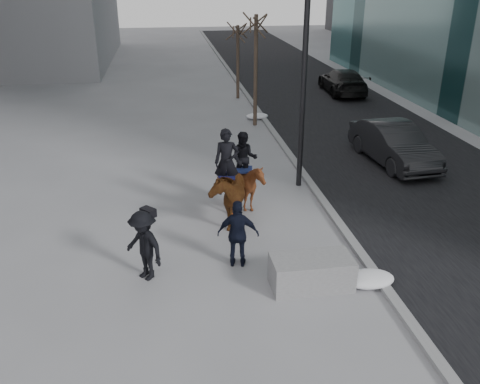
{
  "coord_description": "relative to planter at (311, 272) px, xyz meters",
  "views": [
    {
      "loc": [
        -1.78,
        -10.82,
        6.79
      ],
      "look_at": [
        0.0,
        1.2,
        1.5
      ],
      "focal_mm": 38.0,
      "sensor_mm": 36.0,
      "label": 1
    }
  ],
  "objects": [
    {
      "name": "car_far",
      "position": [
        7.47,
        19.65,
        0.35
      ],
      "size": [
        2.33,
        5.14,
        1.46
      ],
      "primitive_type": "imported",
      "rotation": [
        0.0,
        0.0,
        3.09
      ],
      "color": "black",
      "rests_on": "ground"
    },
    {
      "name": "planter",
      "position": [
        0.0,
        0.0,
        0.0
      ],
      "size": [
        1.89,
        0.96,
        0.75
      ],
      "primitive_type": "cube",
      "rotation": [
        0.0,
        0.0,
        0.01
      ],
      "color": "gray",
      "rests_on": "ground"
    },
    {
      "name": "mounted_left",
      "position": [
        -1.52,
        3.53,
        0.67
      ],
      "size": [
        1.3,
        2.29,
        2.81
      ],
      "color": "#461D0E",
      "rests_on": "ground"
    },
    {
      "name": "ground",
      "position": [
        -1.34,
        1.11,
        -0.38
      ],
      "size": [
        120.0,
        120.0,
        0.0
      ],
      "primitive_type": "plane",
      "color": "gray",
      "rests_on": "ground"
    },
    {
      "name": "mounted_right",
      "position": [
        -0.88,
        4.43,
        0.6
      ],
      "size": [
        1.54,
        1.66,
        2.43
      ],
      "color": "#47220E",
      "rests_on": "ground"
    },
    {
      "name": "curb",
      "position": [
        1.66,
        11.11,
        -0.32
      ],
      "size": [
        0.25,
        90.0,
        0.12
      ],
      "primitive_type": "cube",
      "color": "gray",
      "rests_on": "ground"
    },
    {
      "name": "tree_near",
      "position": [
        1.06,
        13.6,
        2.43
      ],
      "size": [
        1.2,
        1.2,
        5.62
      ],
      "primitive_type": null,
      "color": "#382E21",
      "rests_on": "ground"
    },
    {
      "name": "lamppost",
      "position": [
        1.26,
        6.01,
        4.62
      ],
      "size": [
        0.25,
        0.8,
        9.09
      ],
      "color": "black",
      "rests_on": "ground"
    },
    {
      "name": "road",
      "position": [
        5.66,
        11.11,
        -0.37
      ],
      "size": [
        8.0,
        90.0,
        0.01
      ],
      "primitive_type": "cube",
      "color": "black",
      "rests_on": "ground"
    },
    {
      "name": "feeder",
      "position": [
        -1.55,
        1.17,
        0.5
      ],
      "size": [
        1.1,
        0.96,
        1.75
      ],
      "color": "black",
      "rests_on": "ground"
    },
    {
      "name": "tree_far",
      "position": [
        1.06,
        19.35,
        1.88
      ],
      "size": [
        1.2,
        1.2,
        4.52
      ],
      "primitive_type": null,
      "color": "#362C20",
      "rests_on": "ground"
    },
    {
      "name": "car_near",
      "position": [
        5.37,
        7.66,
        0.39
      ],
      "size": [
        2.01,
        4.78,
        1.53
      ],
      "primitive_type": "imported",
      "rotation": [
        0.0,
        0.0,
        0.08
      ],
      "color": "black",
      "rests_on": "ground"
    },
    {
      "name": "camera_crew",
      "position": [
        -3.83,
        0.93,
        0.51
      ],
      "size": [
        1.25,
        1.28,
        1.75
      ],
      "color": "black",
      "rests_on": "ground"
    },
    {
      "name": "snow_piles",
      "position": [
        1.36,
        6.38,
        -0.23
      ],
      "size": [
        1.22,
        15.57,
        0.31
      ],
      "color": "white",
      "rests_on": "ground"
    }
  ]
}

